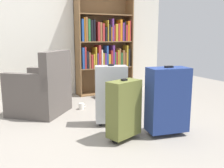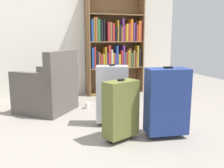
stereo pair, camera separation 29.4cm
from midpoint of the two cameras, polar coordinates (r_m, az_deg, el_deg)
The scene contains 9 objects.
ground_plane at distance 2.84m, azimuth -0.27°, elevation -12.06°, with size 8.18×8.18×0.00m, color gray.
back_wall at distance 4.78m, azimuth -9.76°, elevation 13.07°, with size 4.67×0.10×2.60m, color silver.
bookshelf at distance 4.86m, azimuth 2.33°, elevation 9.21°, with size 1.09×0.31×1.97m.
armchair at distance 3.78m, azimuth -12.13°, elevation -1.41°, with size 0.99×0.99×0.90m.
mug at distance 3.90m, azimuth -3.45°, elevation -4.89°, with size 0.12×0.08×0.10m.
storage_box at distance 4.56m, azimuth 3.45°, elevation -1.47°, with size 0.41×0.30×0.25m.
suitcase_silver at distance 3.11m, azimuth 2.74°, elevation -2.33°, with size 0.43×0.32×0.77m.
suitcase_olive at distance 2.67m, azimuth 5.18°, elevation -5.68°, with size 0.41×0.30×0.67m.
suitcase_navy_blue at distance 2.84m, azimuth 15.21°, elevation -3.80°, with size 0.48×0.32×0.79m.
Camera 2 is at (-0.76, -2.51, 1.11)m, focal length 40.43 mm.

